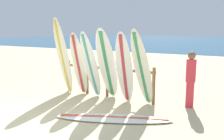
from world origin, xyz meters
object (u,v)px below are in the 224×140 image
at_px(surfboard_rack, 107,76).
at_px(surfboard_lying_on_sand, 113,118).
at_px(surfboard_leaning_left, 79,64).
at_px(surfboard_leaning_center, 107,65).
at_px(surfboard_leaning_center_right, 124,68).
at_px(surfboard_leaning_right, 142,69).
at_px(surfboard_leaning_far_left, 63,56).
at_px(surfboard_leaning_center_left, 91,65).
at_px(beachgoer_standing, 191,77).

height_order(surfboard_rack, surfboard_lying_on_sand, surfboard_rack).
height_order(surfboard_rack, surfboard_leaning_left, surfboard_leaning_left).
height_order(surfboard_leaning_center, surfboard_leaning_center_right, surfboard_leaning_center).
bearing_deg(surfboard_leaning_right, surfboard_leaning_far_left, 179.92).
relative_size(surfboard_rack, surfboard_leaning_center_left, 1.55).
distance_m(surfboard_leaning_far_left, surfboard_lying_on_sand, 3.09).
bearing_deg(surfboard_leaning_center, surfboard_leaning_left, 176.36).
height_order(surfboard_leaning_center_right, surfboard_leaning_right, surfboard_leaning_right).
bearing_deg(surfboard_leaning_center_left, surfboard_leaning_right, -0.53).
bearing_deg(surfboard_leaning_center_left, beachgoer_standing, 13.48).
bearing_deg(surfboard_leaning_left, surfboard_leaning_center_left, -11.19).
xyz_separation_m(surfboard_rack, surfboard_leaning_far_left, (-1.40, -0.44, 0.60)).
height_order(surfboard_leaning_far_left, surfboard_leaning_left, surfboard_leaning_far_left).
relative_size(surfboard_leaning_center, surfboard_leaning_center_right, 1.05).
bearing_deg(surfboard_leaning_center_right, surfboard_rack, 152.74).
xyz_separation_m(surfboard_leaning_left, surfboard_leaning_center_right, (1.69, -0.11, 0.01)).
xyz_separation_m(surfboard_leaning_center_left, surfboard_leaning_center, (0.56, 0.04, 0.04)).
bearing_deg(surfboard_leaning_center_right, surfboard_lying_on_sand, -73.52).
height_order(surfboard_leaning_far_left, surfboard_leaning_right, surfboard_leaning_far_left).
xyz_separation_m(surfboard_leaning_left, surfboard_leaning_center_left, (0.54, -0.11, 0.02)).
xyz_separation_m(surfboard_rack, beachgoer_standing, (2.49, 0.24, 0.19)).
bearing_deg(surfboard_leaning_center_left, surfboard_rack, 54.34).
distance_m(surfboard_leaning_left, beachgoer_standing, 3.39).
relative_size(surfboard_leaning_left, surfboard_leaning_right, 0.95).
relative_size(surfboard_leaning_center_left, surfboard_leaning_right, 0.97).
relative_size(surfboard_leaning_center_left, surfboard_lying_on_sand, 0.75).
bearing_deg(beachgoer_standing, surfboard_leaning_right, -148.40).
relative_size(surfboard_leaning_left, surfboard_lying_on_sand, 0.73).
distance_m(surfboard_leaning_center, surfboard_leaning_right, 1.12).
bearing_deg(surfboard_leaning_center, surfboard_leaning_center_right, -3.94).
bearing_deg(surfboard_rack, surfboard_leaning_center_right, -27.26).
distance_m(surfboard_leaning_center_left, surfboard_leaning_center, 0.56).
distance_m(surfboard_rack, surfboard_leaning_center, 0.63).
bearing_deg(surfboard_leaning_right, surfboard_leaning_center_left, 179.47).
bearing_deg(surfboard_lying_on_sand, surfboard_rack, 126.33).
distance_m(surfboard_leaning_right, beachgoer_standing, 1.33).
bearing_deg(surfboard_leaning_center_right, surfboard_leaning_center, 176.06).
height_order(surfboard_rack, surfboard_leaning_center_right, surfboard_leaning_center_right).
xyz_separation_m(surfboard_leaning_right, surfboard_lying_on_sand, (-0.18, -1.18, -1.03)).
bearing_deg(surfboard_leaning_left, surfboard_leaning_center_right, -3.75).
xyz_separation_m(surfboard_leaning_far_left, surfboard_leaning_left, (0.54, 0.12, -0.23)).
height_order(surfboard_leaning_right, beachgoer_standing, surfboard_leaning_right).
xyz_separation_m(surfboard_rack, surfboard_leaning_center_right, (0.84, -0.43, 0.38)).
distance_m(surfboard_rack, surfboard_leaning_center_left, 0.65).
bearing_deg(surfboard_leaning_center, beachgoer_standing, 15.79).
bearing_deg(surfboard_leaning_center, surfboard_leaning_far_left, -178.30).
bearing_deg(surfboard_lying_on_sand, surfboard_leaning_center, 127.49).
xyz_separation_m(surfboard_leaning_right, beachgoer_standing, (1.11, 0.69, -0.23)).
bearing_deg(surfboard_leaning_right, surfboard_leaning_center_right, 178.68).
height_order(surfboard_leaning_center_left, surfboard_lying_on_sand, surfboard_leaning_center_left).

